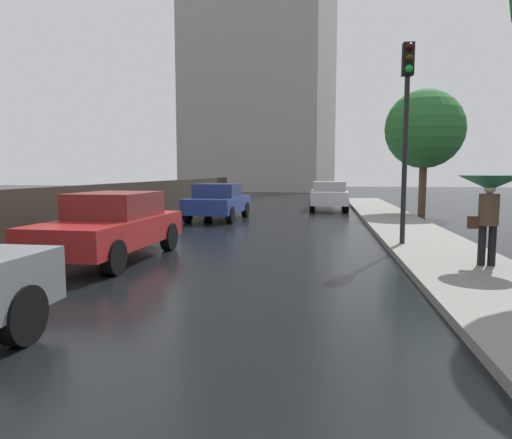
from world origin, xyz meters
name	(u,v)px	position (x,y,z in m)	size (l,w,h in m)	color
car_red_mid_road	(112,225)	(-2.09, 7.40, 0.75)	(1.93, 4.27, 1.45)	maroon
car_blue_far_ahead	(218,201)	(-1.69, 16.04, 0.73)	(2.05, 4.00, 1.43)	navy
car_white_behind_camera	(329,195)	(2.77, 21.44, 0.75)	(1.84, 3.97, 1.42)	silver
pedestrian_with_umbrella_near	(490,192)	(5.49, 7.09, 1.53)	(1.13, 1.13, 1.69)	black
traffic_light	(407,108)	(4.39, 9.65, 3.43)	(0.26, 0.39, 4.79)	black
street_tree_near	(425,129)	(6.77, 19.07, 3.73)	(3.38, 3.38, 5.43)	#4C3823
distant_tower	(260,33)	(-4.12, 46.81, 16.18)	(15.88, 12.61, 37.89)	#9E9993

